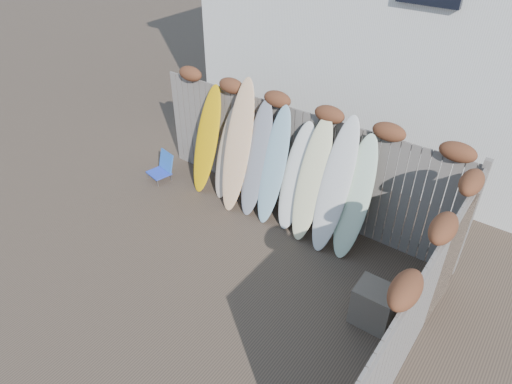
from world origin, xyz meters
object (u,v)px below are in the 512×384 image
Objects in this scene: wooden_crate at (374,305)px; surfboard_0 at (207,140)px; beach_chair at (163,167)px; lattice_panel at (443,269)px.

surfboard_0 reaches higher than wooden_crate.
beach_chair is 1.28m from surfboard_0.
beach_chair is at bearing -154.19° from surfboard_0.
lattice_panel is (5.70, -0.28, 0.65)m from beach_chair.
wooden_crate is 0.30× the size of surfboard_0.
beach_chair is 5.14m from wooden_crate.
wooden_crate is at bearing -11.81° from surfboard_0.
surfboard_0 is at bearing 163.20° from wooden_crate.
wooden_crate reaches higher than beach_chair.
beach_chair is 0.26× the size of surfboard_0.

